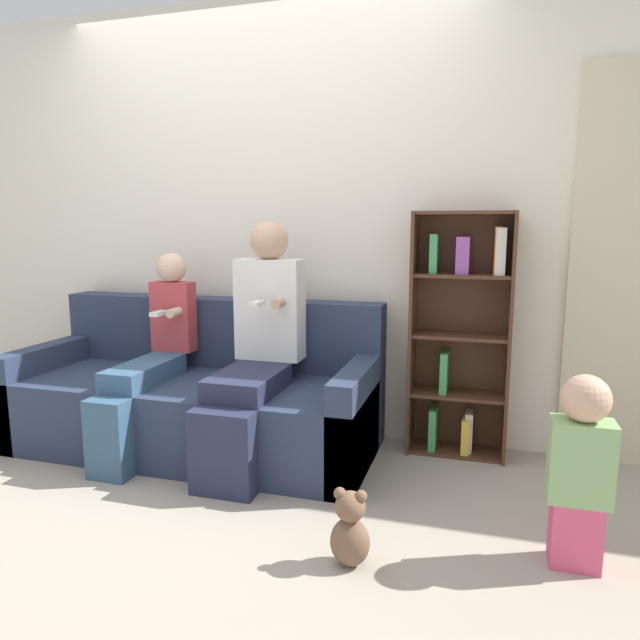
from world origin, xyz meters
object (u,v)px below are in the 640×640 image
toddler_standing (580,467)px  bookshelf (461,334)px  adult_seated (257,342)px  teddy_bear (350,530)px  couch (199,398)px  child_seated (149,356)px

toddler_standing → bookshelf: (-0.48, 1.00, 0.28)m
adult_seated → teddy_bear: (0.70, -0.81, -0.51)m
couch → bookshelf: bearing=12.6°
couch → teddy_bear: size_ratio=6.70×
adult_seated → teddy_bear: adult_seated is taller
adult_seated → child_seated: adult_seated is taller
child_seated → toddler_standing: child_seated is taller
toddler_standing → teddy_bear: toddler_standing is taller
bookshelf → toddler_standing: bearing=-64.3°
child_seated → couch: bearing=35.6°
teddy_bear → toddler_standing: bearing=16.8°
couch → bookshelf: (1.43, 0.32, 0.39)m
child_seated → adult_seated: bearing=4.3°
couch → teddy_bear: couch is taller
couch → toddler_standing: couch is taller
adult_seated → bookshelf: 1.11m
bookshelf → couch: bearing=-167.4°
child_seated → toddler_standing: bearing=-13.9°
child_seated → bookshelf: size_ratio=0.82×
couch → adult_seated: (0.41, -0.11, 0.37)m
teddy_bear → adult_seated: bearing=130.8°
adult_seated → couch: bearing=165.6°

